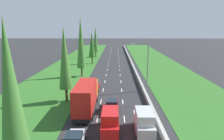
{
  "coord_description": "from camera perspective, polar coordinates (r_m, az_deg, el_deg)",
  "views": [
    {
      "loc": [
        0.57,
        -2.53,
        11.64
      ],
      "look_at": [
        -0.4,
        50.82,
        0.02
      ],
      "focal_mm": 31.49,
      "sensor_mm": 36.0,
      "label": 1
    }
  ],
  "objects": [
    {
      "name": "lane_markings",
      "position": [
        63.6,
        0.51,
        1.75
      ],
      "size": [
        3.64,
        116.0,
        0.01
      ],
      "color": "white",
      "rests_on": "ground"
    },
    {
      "name": "poplar_tree_second",
      "position": [
        31.05,
        -13.57,
        3.28
      ],
      "size": [
        2.1,
        2.1,
        11.82
      ],
      "color": "#4C3823",
      "rests_on": "ground"
    },
    {
      "name": "grass_verge_right",
      "position": [
        65.07,
        13.26,
        1.67
      ],
      "size": [
        14.0,
        140.0,
        0.04
      ],
      "primitive_type": "cube",
      "color": "#2D6623",
      "rests_on": "ground"
    },
    {
      "name": "ground_plane",
      "position": [
        63.6,
        0.51,
        1.74
      ],
      "size": [
        300.0,
        300.0,
        0.0
      ],
      "primitive_type": "plane",
      "color": "#28282B",
      "rests_on": "ground"
    },
    {
      "name": "poplar_tree_fourth",
      "position": [
        63.84,
        -5.87,
        7.32
      ],
      "size": [
        2.06,
        2.06,
        10.27
      ],
      "color": "#4C3823",
      "rests_on": "ground"
    },
    {
      "name": "grass_verge_left",
      "position": [
        64.96,
        -10.72,
        1.77
      ],
      "size": [
        14.0,
        140.0,
        0.04
      ],
      "primitive_type": "cube",
      "color": "#2D6623",
      "rests_on": "ground"
    },
    {
      "name": "poplar_tree_fifth",
      "position": [
        77.66,
        -4.8,
        8.84
      ],
      "size": [
        2.1,
        2.1,
        11.95
      ],
      "color": "#4C3823",
      "rests_on": "ground"
    },
    {
      "name": "street_light_mast",
      "position": [
        36.42,
        9.81,
        1.98
      ],
      "size": [
        3.2,
        0.28,
        9.0
      ],
      "color": "gray",
      "rests_on": "ground"
    },
    {
      "name": "median_barrier",
      "position": [
        63.73,
        5.65,
        2.09
      ],
      "size": [
        0.44,
        120.0,
        0.85
      ],
      "primitive_type": "cube",
      "color": "#9E9B93",
      "rests_on": "ground"
    },
    {
      "name": "silver_van_right_lane",
      "position": [
        22.66,
        9.23,
        -14.74
      ],
      "size": [
        1.96,
        4.9,
        2.82
      ],
      "color": "silver",
      "rests_on": "ground"
    },
    {
      "name": "red_hatchback_left_lane",
      "position": [
        37.29,
        -5.05,
        -4.6
      ],
      "size": [
        1.74,
        3.9,
        1.72
      ],
      "color": "red",
      "rests_on": "ground"
    },
    {
      "name": "poplar_tree_nearest",
      "position": [
        16.66,
        -27.51,
        -4.24
      ],
      "size": [
        2.11,
        2.11,
        12.49
      ],
      "color": "#4C3823",
      "rests_on": "ground"
    },
    {
      "name": "red_van_centre_lane",
      "position": [
        22.5,
        -0.52,
        -14.77
      ],
      "size": [
        1.96,
        4.9,
        2.82
      ],
      "color": "red",
      "rests_on": "ground"
    },
    {
      "name": "red_box_truck_left_lane",
      "position": [
        28.01,
        -7.5,
        -7.55
      ],
      "size": [
        2.46,
        9.4,
        4.18
      ],
      "color": "black",
      "rests_on": "ground"
    },
    {
      "name": "poplar_tree_third",
      "position": [
        46.85,
        -9.02,
        7.75
      ],
      "size": [
        2.15,
        2.15,
        14.0
      ],
      "color": "#4C3823",
      "rests_on": "ground"
    },
    {
      "name": "maroon_sedan_centre_lane",
      "position": [
        28.38,
        -0.0,
        -10.13
      ],
      "size": [
        1.82,
        4.5,
        1.64
      ],
      "color": "maroon",
      "rests_on": "ground"
    }
  ]
}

